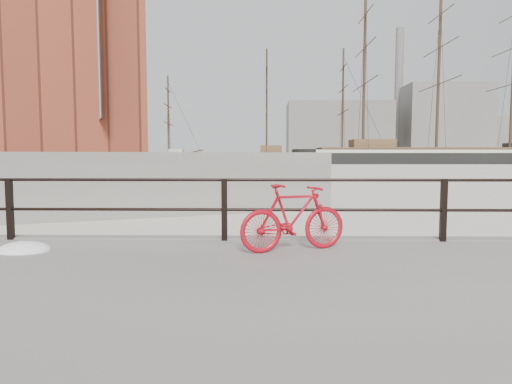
% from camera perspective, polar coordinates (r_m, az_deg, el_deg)
% --- Properties ---
extents(ground, '(400.00, 400.00, 0.00)m').
position_cam_1_polar(ground, '(8.13, 21.81, -7.95)').
color(ground, white).
rests_on(ground, ground).
extents(far_quay, '(78.44, 148.07, 1.80)m').
position_cam_1_polar(far_quay, '(87.70, -23.87, 3.76)').
color(far_quay, gray).
rests_on(far_quay, ground).
extents(guardrail, '(28.00, 0.10, 1.00)m').
position_cam_1_polar(guardrail, '(7.86, 22.38, -2.12)').
color(guardrail, black).
rests_on(guardrail, promenade).
extents(bicycle, '(1.59, 0.80, 0.97)m').
position_cam_1_polar(bicycle, '(6.55, 4.71, -3.20)').
color(bicycle, red).
rests_on(bicycle, promenade).
extents(barque_black, '(60.89, 20.80, 34.24)m').
position_cam_1_polar(barque_black, '(92.29, 21.55, 3.30)').
color(barque_black, black).
rests_on(barque_black, ground).
extents(schooner_mid, '(31.66, 13.79, 22.40)m').
position_cam_1_polar(schooner_mid, '(87.43, 6.03, 3.55)').
color(schooner_mid, white).
rests_on(schooner_mid, ground).
extents(schooner_left, '(23.09, 11.41, 17.34)m').
position_cam_1_polar(schooner_left, '(89.36, -14.06, 3.46)').
color(schooner_left, beige).
rests_on(schooner_left, ground).
extents(workboat_near, '(10.66, 9.85, 7.00)m').
position_cam_1_polar(workboat_near, '(45.36, -25.82, 2.05)').
color(workboat_near, black).
rests_on(workboat_near, ground).
extents(workboat_far, '(9.28, 9.14, 7.00)m').
position_cam_1_polar(workboat_far, '(55.48, -24.69, 2.49)').
color(workboat_far, black).
rests_on(workboat_far, ground).
extents(apartment_mustard, '(26.02, 22.15, 22.20)m').
position_cam_1_polar(apartment_mustard, '(56.10, -28.28, 15.64)').
color(apartment_mustard, gold).
rests_on(apartment_mustard, far_quay).
extents(apartment_cream, '(24.16, 21.40, 21.20)m').
position_cam_1_polar(apartment_cream, '(78.58, -26.04, 12.04)').
color(apartment_cream, beige).
rests_on(apartment_cream, far_quay).
extents(apartment_grey, '(26.02, 22.15, 23.20)m').
position_cam_1_polar(apartment_grey, '(100.47, -24.90, 10.94)').
color(apartment_grey, gray).
rests_on(apartment_grey, far_quay).
extents(apartment_brick, '(27.87, 22.90, 21.20)m').
position_cam_1_polar(apartment_brick, '(123.21, -24.11, 9.27)').
color(apartment_brick, maroon).
rests_on(apartment_brick, far_quay).
extents(industrial_west, '(32.00, 18.00, 18.00)m').
position_cam_1_polar(industrial_west, '(149.36, 10.14, 7.42)').
color(industrial_west, gray).
rests_on(industrial_west, ground).
extents(industrial_mid, '(26.00, 20.00, 24.00)m').
position_cam_1_polar(industrial_mid, '(163.35, 22.22, 7.96)').
color(industrial_mid, gray).
rests_on(industrial_mid, ground).
extents(industrial_east, '(20.00, 16.00, 14.00)m').
position_cam_1_polar(industrial_east, '(177.04, 28.59, 5.84)').
color(industrial_east, gray).
rests_on(industrial_east, ground).
extents(smokestack, '(2.80, 2.80, 44.00)m').
position_cam_1_polar(smokestack, '(164.93, 17.39, 11.55)').
color(smokestack, gray).
rests_on(smokestack, ground).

